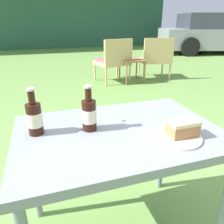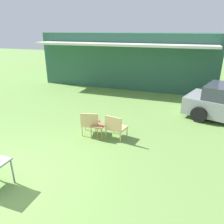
# 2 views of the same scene
# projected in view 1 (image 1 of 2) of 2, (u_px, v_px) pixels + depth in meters

# --- Properties ---
(cabin_building) EXTENTS (10.60, 5.29, 3.23)m
(cabin_building) POSITION_uv_depth(u_px,v_px,m) (46.00, 10.00, 10.71)
(cabin_building) COLOR #2D5B47
(cabin_building) RESTS_ON ground_plane
(parked_car) EXTENTS (4.31, 2.92, 1.38)m
(parked_car) POSITION_uv_depth(u_px,v_px,m) (214.00, 34.00, 8.17)
(parked_car) COLOR gray
(parked_car) RESTS_ON ground_plane
(wicker_chair_cushioned) EXTENTS (0.70, 0.65, 0.84)m
(wicker_chair_cushioned) POSITION_uv_depth(u_px,v_px,m) (114.00, 59.00, 4.26)
(wicker_chair_cushioned) COLOR tan
(wicker_chair_cushioned) RESTS_ON ground_plane
(wicker_chair_plain) EXTENTS (0.69, 0.63, 0.84)m
(wicker_chair_plain) POSITION_uv_depth(u_px,v_px,m) (156.00, 57.00, 4.49)
(wicker_chair_plain) COLOR tan
(wicker_chair_plain) RESTS_ON ground_plane
(garden_side_table) EXTENTS (0.43, 0.44, 0.45)m
(garden_side_table) POSITION_uv_depth(u_px,v_px,m) (132.00, 63.00, 4.29)
(garden_side_table) COLOR #996B42
(garden_side_table) RESTS_ON ground_plane
(patio_table) EXTENTS (0.94, 0.64, 0.68)m
(patio_table) POSITION_uv_depth(u_px,v_px,m) (118.00, 143.00, 1.04)
(patio_table) COLOR gray
(patio_table) RESTS_ON ground_plane
(cake_on_plate) EXTENTS (0.21, 0.21, 0.08)m
(cake_on_plate) POSITION_uv_depth(u_px,v_px,m) (180.00, 131.00, 0.94)
(cake_on_plate) COLOR silver
(cake_on_plate) RESTS_ON patio_table
(cola_bottle_near) EXTENTS (0.07, 0.07, 0.21)m
(cola_bottle_near) POSITION_uv_depth(u_px,v_px,m) (89.00, 114.00, 0.99)
(cola_bottle_near) COLOR black
(cola_bottle_near) RESTS_ON patio_table
(cola_bottle_far) EXTENTS (0.07, 0.07, 0.21)m
(cola_bottle_far) POSITION_uv_depth(u_px,v_px,m) (35.00, 118.00, 0.95)
(cola_bottle_far) COLOR black
(cola_bottle_far) RESTS_ON patio_table
(fork) EXTENTS (0.18, 0.03, 0.01)m
(fork) POSITION_uv_depth(u_px,v_px,m) (167.00, 137.00, 0.94)
(fork) COLOR silver
(fork) RESTS_ON patio_table
(loose_bottle_cap) EXTENTS (0.03, 0.03, 0.01)m
(loose_bottle_cap) POSITION_uv_depth(u_px,v_px,m) (121.00, 120.00, 1.10)
(loose_bottle_cap) COLOR silver
(loose_bottle_cap) RESTS_ON patio_table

